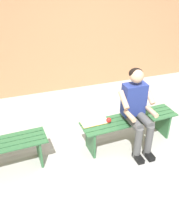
% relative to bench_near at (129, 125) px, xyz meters
% --- Properties ---
extents(ground_plane, '(10.00, 7.00, 0.04)m').
position_rel_bench_near_xyz_m(ground_plane, '(1.02, 1.00, -0.36)').
color(ground_plane, '#9E9E99').
extents(brick_wall, '(9.50, 0.24, 2.88)m').
position_rel_bench_near_xyz_m(brick_wall, '(0.50, -2.34, 1.10)').
color(brick_wall, '#B27A51').
rests_on(brick_wall, ground).
extents(bench_near, '(1.57, 0.46, 0.46)m').
position_rel_bench_near_xyz_m(bench_near, '(0.00, 0.00, 0.00)').
color(bench_near, '#2D6038').
rests_on(bench_near, ground).
extents(person_seated, '(0.50, 0.69, 1.26)m').
position_rel_bench_near_xyz_m(person_seated, '(-0.05, 0.10, 0.35)').
color(person_seated, navy).
rests_on(person_seated, ground).
extents(apple, '(0.08, 0.08, 0.08)m').
position_rel_bench_near_xyz_m(apple, '(0.35, -0.01, 0.16)').
color(apple, red).
rests_on(apple, bench_near).
extents(book_open, '(0.42, 0.18, 0.02)m').
position_rel_bench_near_xyz_m(book_open, '(0.56, -0.06, 0.13)').
color(book_open, white).
rests_on(book_open, bench_near).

